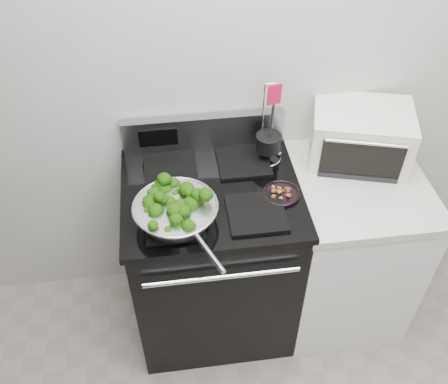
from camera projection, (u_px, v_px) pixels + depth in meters
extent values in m
cube|color=silver|center=(269.00, 65.00, 2.19)|extent=(4.00, 0.02, 2.70)
cube|color=black|center=(213.00, 261.00, 2.53)|extent=(0.76, 0.66, 0.92)
cube|color=black|center=(211.00, 193.00, 2.20)|extent=(0.79, 0.69, 0.03)
cube|color=#99999E|center=(203.00, 132.00, 2.35)|extent=(0.76, 0.05, 0.18)
cube|color=black|center=(175.00, 221.00, 2.04)|extent=(0.24, 0.24, 0.01)
cube|color=black|center=(256.00, 213.00, 2.08)|extent=(0.24, 0.24, 0.01)
cube|color=black|center=(170.00, 167.00, 2.29)|extent=(0.24, 0.24, 0.01)
cube|color=black|center=(243.00, 161.00, 2.32)|extent=(0.24, 0.24, 0.01)
cube|color=white|center=(343.00, 249.00, 2.61)|extent=(0.60, 0.66, 0.88)
cube|color=beige|center=(359.00, 185.00, 2.29)|extent=(0.62, 0.68, 0.04)
torus|color=silver|center=(175.00, 206.00, 2.00)|extent=(0.35, 0.35, 0.01)
cylinder|color=silver|center=(209.00, 253.00, 1.83)|extent=(0.10, 0.20, 0.02)
cylinder|color=black|center=(281.00, 194.00, 2.16)|extent=(0.16, 0.16, 0.01)
cylinder|color=black|center=(268.00, 143.00, 2.28)|extent=(0.11, 0.11, 0.08)
cylinder|color=black|center=(270.00, 126.00, 2.22)|extent=(0.01, 0.01, 0.24)
cube|color=red|center=(272.00, 93.00, 2.10)|extent=(0.06, 0.02, 0.10)
cube|color=white|center=(360.00, 135.00, 2.32)|extent=(0.52, 0.45, 0.26)
cube|color=black|center=(372.00, 160.00, 2.20)|extent=(0.35, 0.11, 0.18)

